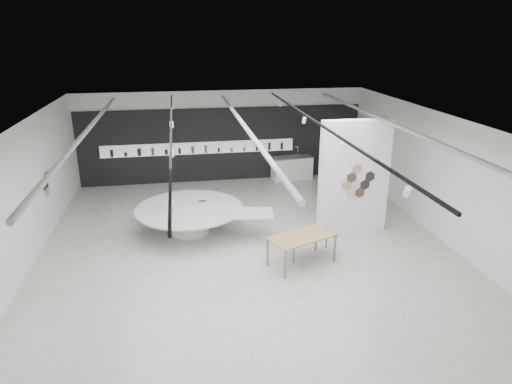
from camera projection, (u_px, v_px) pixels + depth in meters
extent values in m
cube|color=beige|center=(248.00, 252.00, 13.33)|extent=(12.00, 14.00, 0.01)
cube|color=silver|center=(248.00, 123.00, 12.04)|extent=(12.00, 14.00, 0.01)
cube|color=white|center=(222.00, 136.00, 19.18)|extent=(12.00, 0.01, 3.80)
cube|color=white|center=(327.00, 361.00, 6.19)|extent=(12.00, 0.01, 3.80)
cube|color=white|center=(446.00, 180.00, 13.65)|extent=(0.01, 14.00, 3.80)
cube|color=white|center=(18.00, 204.00, 11.72)|extent=(0.01, 14.00, 3.80)
cylinder|color=#939396|center=(86.00, 132.00, 11.90)|extent=(0.12, 12.00, 0.12)
cylinder|color=#939396|center=(245.00, 126.00, 12.57)|extent=(0.12, 12.00, 0.12)
cylinder|color=#939396|center=(388.00, 121.00, 13.24)|extent=(0.12, 12.00, 0.12)
cube|color=black|center=(171.00, 130.00, 11.76)|extent=(0.05, 13.00, 0.06)
cylinder|color=white|center=(171.00, 206.00, 7.18)|extent=(0.11, 0.18, 0.21)
cylinder|color=white|center=(171.00, 153.00, 10.24)|extent=(0.11, 0.18, 0.21)
cylinder|color=white|center=(172.00, 125.00, 13.30)|extent=(0.11, 0.18, 0.21)
cylinder|color=white|center=(172.00, 107.00, 16.36)|extent=(0.11, 0.18, 0.21)
cube|color=black|center=(320.00, 125.00, 12.40)|extent=(0.05, 13.00, 0.06)
cylinder|color=white|center=(407.00, 192.00, 7.82)|extent=(0.11, 0.18, 0.21)
cylinder|color=white|center=(341.00, 146.00, 10.88)|extent=(0.11, 0.18, 0.21)
cylinder|color=white|center=(304.00, 120.00, 13.94)|extent=(0.11, 0.18, 0.21)
cylinder|color=white|center=(280.00, 104.00, 17.01)|extent=(0.11, 0.18, 0.21)
cylinder|color=tan|center=(47.00, 192.00, 14.23)|extent=(0.03, 0.28, 0.28)
cylinder|color=white|center=(49.00, 189.00, 14.47)|extent=(0.03, 0.28, 0.28)
cylinder|color=black|center=(47.00, 184.00, 14.28)|extent=(0.03, 0.28, 0.28)
cylinder|color=#503328|center=(45.00, 186.00, 14.03)|extent=(0.03, 0.28, 0.28)
cylinder|color=beige|center=(45.00, 178.00, 14.08)|extent=(0.03, 0.28, 0.28)
cylinder|color=black|center=(47.00, 176.00, 14.32)|extent=(0.03, 0.28, 0.28)
cube|color=black|center=(223.00, 145.00, 19.24)|extent=(11.80, 0.10, 3.10)
cube|color=white|center=(199.00, 148.00, 19.04)|extent=(8.00, 0.06, 0.46)
cube|color=white|center=(199.00, 153.00, 19.06)|extent=(8.00, 0.18, 0.02)
cylinder|color=black|center=(112.00, 153.00, 18.44)|extent=(0.13, 0.13, 0.29)
cylinder|color=black|center=(126.00, 154.00, 18.55)|extent=(0.13, 0.13, 0.15)
cylinder|color=black|center=(139.00, 152.00, 18.61)|extent=(0.14, 0.14, 0.30)
cylinder|color=brown|center=(153.00, 151.00, 18.70)|extent=(0.12, 0.12, 0.29)
cylinder|color=black|center=(166.00, 152.00, 18.80)|extent=(0.12, 0.12, 0.21)
cylinder|color=black|center=(180.00, 151.00, 18.88)|extent=(0.10, 0.10, 0.25)
cylinder|color=brown|center=(193.00, 150.00, 18.96)|extent=(0.12, 0.12, 0.30)
cylinder|color=brown|center=(206.00, 149.00, 19.05)|extent=(0.10, 0.10, 0.31)
cylinder|color=black|center=(219.00, 150.00, 19.16)|extent=(0.09, 0.09, 0.17)
cylinder|color=brown|center=(232.00, 150.00, 19.25)|extent=(0.10, 0.10, 0.16)
cylinder|color=brown|center=(244.00, 149.00, 19.33)|extent=(0.09, 0.09, 0.15)
cylinder|color=black|center=(257.00, 148.00, 19.41)|extent=(0.09, 0.09, 0.21)
cylinder|color=black|center=(269.00, 146.00, 19.48)|extent=(0.11, 0.11, 0.31)
cylinder|color=black|center=(282.00, 146.00, 19.57)|extent=(0.11, 0.11, 0.29)
cube|color=white|center=(354.00, 177.00, 14.21)|extent=(2.20, 0.35, 3.60)
cylinder|color=beige|center=(356.00, 185.00, 14.10)|extent=(0.34, 0.03, 0.34)
cylinder|color=black|center=(365.00, 185.00, 14.15)|extent=(0.34, 0.03, 0.34)
cylinder|color=tan|center=(347.00, 186.00, 14.05)|extent=(0.34, 0.03, 0.34)
cylinder|color=white|center=(361.00, 177.00, 14.04)|extent=(0.34, 0.03, 0.34)
cylinder|color=black|center=(352.00, 177.00, 13.99)|extent=(0.34, 0.03, 0.34)
cylinder|color=#503328|center=(360.00, 193.00, 14.21)|extent=(0.34, 0.03, 0.34)
cylinder|color=beige|center=(351.00, 193.00, 14.16)|extent=(0.34, 0.03, 0.34)
cylinder|color=black|center=(370.00, 176.00, 14.08)|extent=(0.34, 0.03, 0.34)
cylinder|color=tan|center=(357.00, 169.00, 13.92)|extent=(0.34, 0.03, 0.34)
cylinder|color=white|center=(348.00, 170.00, 13.88)|extent=(0.34, 0.03, 0.34)
cylinder|color=white|center=(190.00, 221.00, 14.51)|extent=(1.38, 1.38, 0.80)
cylinder|color=beige|center=(189.00, 208.00, 14.37)|extent=(3.83, 3.83, 0.06)
cube|color=beige|center=(248.00, 213.00, 13.96)|extent=(1.62, 1.15, 0.05)
cube|color=tan|center=(159.00, 208.00, 14.33)|extent=(0.26, 0.20, 0.01)
cube|color=#503328|center=(202.00, 201.00, 14.89)|extent=(0.26, 0.20, 0.01)
cube|color=#A38354|center=(302.00, 236.00, 12.40)|extent=(2.01, 1.54, 0.03)
cube|color=slate|center=(285.00, 265.00, 11.79)|extent=(0.06, 0.06, 0.81)
cube|color=slate|center=(268.00, 252.00, 12.43)|extent=(0.06, 0.06, 0.81)
cube|color=slate|center=(335.00, 248.00, 12.66)|extent=(0.06, 0.06, 0.81)
cube|color=slate|center=(316.00, 238.00, 13.30)|extent=(0.06, 0.06, 0.81)
cube|color=slate|center=(311.00, 234.00, 12.91)|extent=(1.39, 0.81, 0.03)
cube|color=slate|center=(294.00, 252.00, 12.60)|extent=(0.04, 0.04, 0.65)
cube|color=slate|center=(286.00, 243.00, 13.13)|extent=(0.04, 0.04, 0.65)
cube|color=slate|center=(335.00, 247.00, 12.93)|extent=(0.04, 0.04, 0.65)
cube|color=slate|center=(326.00, 238.00, 13.46)|extent=(0.04, 0.04, 0.65)
cube|color=white|center=(292.00, 168.00, 19.68)|extent=(1.79, 0.87, 0.96)
cube|color=slate|center=(292.00, 157.00, 19.51)|extent=(1.84, 0.92, 0.03)
cylinder|color=silver|center=(298.00, 151.00, 19.68)|extent=(0.03, 0.03, 0.39)
cylinder|color=silver|center=(296.00, 147.00, 19.59)|extent=(0.17, 0.05, 0.03)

